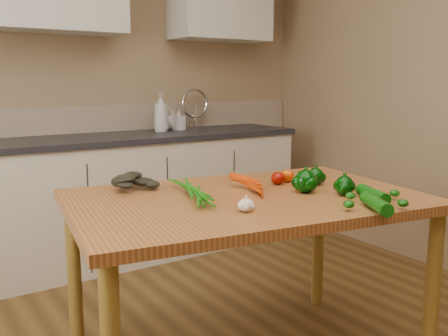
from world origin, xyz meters
name	(u,v)px	position (x,y,z in m)	size (l,w,h in m)	color
room	(269,91)	(0.00, 0.17, 1.25)	(4.04, 5.04, 2.64)	brown
counter_run	(115,197)	(0.21, 2.19, 0.46)	(2.84, 0.64, 1.14)	beige
table	(246,216)	(0.17, 0.53, 0.71)	(1.61, 1.17, 0.79)	#B06733
soap_bottle_a	(161,112)	(0.62, 2.25, 1.04)	(0.11, 0.11, 0.29)	silver
soap_bottle_b	(179,119)	(0.79, 2.28, 0.98)	(0.07, 0.08, 0.17)	silver
soap_bottle_c	(173,120)	(0.76, 2.34, 0.98)	(0.12, 0.12, 0.16)	silver
carrot_bunch	(233,185)	(0.15, 0.61, 0.83)	(0.28, 0.21, 0.07)	#CD3904
leafy_greens	(136,178)	(-0.17, 0.91, 0.85)	(0.21, 0.19, 0.11)	black
garlic_bulb	(246,205)	(0.02, 0.32, 0.82)	(0.06, 0.06, 0.05)	white
pepper_a	(305,181)	(0.43, 0.45, 0.84)	(0.10, 0.10, 0.10)	#022F03
pepper_b	(316,177)	(0.58, 0.54, 0.83)	(0.08, 0.08, 0.08)	#022F03
pepper_c	(344,186)	(0.53, 0.32, 0.83)	(0.08, 0.08, 0.08)	#022F03
tomato_a	(278,178)	(0.43, 0.64, 0.82)	(0.07, 0.07, 0.06)	#7F0B02
tomato_b	(287,176)	(0.51, 0.67, 0.82)	(0.07, 0.07, 0.06)	#D74505
tomato_c	(304,176)	(0.56, 0.60, 0.83)	(0.07, 0.07, 0.07)	#D74505
zucchini_a	(373,194)	(0.55, 0.18, 0.82)	(0.05, 0.05, 0.20)	#084807
zucchini_b	(376,204)	(0.44, 0.07, 0.82)	(0.05, 0.05, 0.21)	#084807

